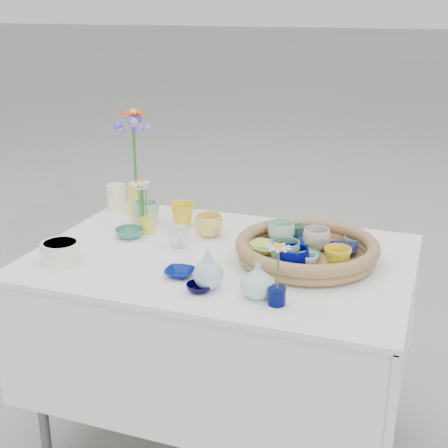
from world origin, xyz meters
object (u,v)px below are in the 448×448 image
(display_table, at_px, (222,441))
(bud_vase_seafoam, at_px, (258,280))
(tall_vase_yellow, at_px, (137,199))
(wicker_tray, at_px, (307,250))

(display_table, height_order, bud_vase_seafoam, bud_vase_seafoam)
(bud_vase_seafoam, bearing_deg, tall_vase_yellow, 140.76)
(wicker_tray, bearing_deg, bud_vase_seafoam, -103.58)
(display_table, distance_m, bud_vase_seafoam, 0.88)
(wicker_tray, height_order, bud_vase_seafoam, bud_vase_seafoam)
(tall_vase_yellow, bearing_deg, bud_vase_seafoam, -39.24)
(display_table, distance_m, wicker_tray, 0.85)
(display_table, xyz_separation_m, wicker_tray, (0.28, 0.05, 0.80))
(bud_vase_seafoam, distance_m, tall_vase_yellow, 0.86)
(wicker_tray, relative_size, tall_vase_yellow, 3.59)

